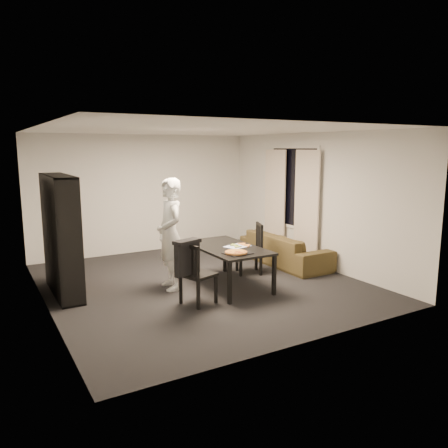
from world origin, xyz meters
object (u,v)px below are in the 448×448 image
dining_table (227,250)px  person (170,234)px  sofa (285,249)px  pepperoni_pizza (236,252)px  chair_left (194,270)px  chair_right (254,245)px  baking_tray (238,253)px  bookshelf (61,235)px

dining_table → person: bearing=157.5°
dining_table → sofa: bearing=20.8°
dining_table → pepperoni_pizza: size_ratio=4.68×
chair_left → sofa: chair_left is taller
chair_right → baking_tray: size_ratio=2.35×
bookshelf → chair_left: bookshelf is taller
pepperoni_pizza → sofa: 2.25m
bookshelf → sofa: bearing=-4.3°
sofa → chair_right: bearing=104.5°
chair_right → sofa: 0.98m
dining_table → sofa: (1.74, 0.66, -0.32)m
chair_left → sofa: (2.63, 1.20, -0.23)m
chair_right → baking_tray: (-0.93, -0.94, 0.15)m
chair_right → sofa: (0.92, 0.24, -0.23)m
pepperoni_pizza → sofa: (1.88, 1.18, -0.40)m
baking_tray → sofa: bearing=32.4°
bookshelf → chair_left: 2.23m
sofa → bookshelf: bearing=85.7°
person → bookshelf: bearing=-107.0°
dining_table → chair_right: 0.93m
dining_table → chair_left: size_ratio=1.75×
chair_right → person: 1.74m
pepperoni_pizza → sofa: pepperoni_pizza is taller
baking_tray → pepperoni_pizza: bearing=-180.0°
pepperoni_pizza → baking_tray: bearing=0.0°
bookshelf → pepperoni_pizza: bearing=-32.7°
bookshelf → chair_right: bearing=-9.6°
dining_table → baking_tray: baking_tray is taller
baking_tray → pepperoni_pizza: size_ratio=1.14×
sofa → person: bearing=96.6°
chair_left → baking_tray: chair_left is taller
baking_tray → pepperoni_pizza: pepperoni_pizza is taller
sofa → baking_tray: bearing=122.4°
chair_left → baking_tray: bearing=-106.3°
person → sofa: (2.61, 0.30, -0.61)m
person → baking_tray: person is taller
dining_table → pepperoni_pizza: 0.54m
dining_table → baking_tray: 0.53m
chair_left → baking_tray: size_ratio=2.34×
bookshelf → dining_table: bearing=-21.7°
chair_right → sofa: bearing=125.7°
baking_tray → sofa: baking_tray is taller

